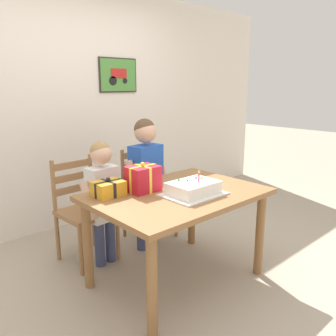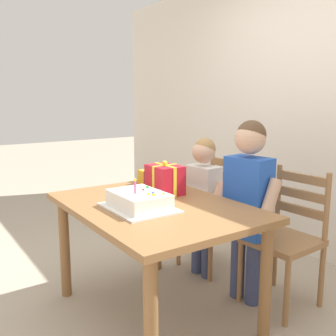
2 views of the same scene
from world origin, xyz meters
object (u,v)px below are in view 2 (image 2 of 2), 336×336
object	(u,v)px
chair_left	(215,211)
child_younger	(203,194)
birthday_cake	(139,201)
dining_table	(155,220)
chair_right	(286,237)
gift_box_red_large	(155,178)
gift_box_beside_cake	(165,180)
child_older	(248,194)

from	to	relation	value
chair_left	child_younger	distance (m)	0.29
birthday_cake	child_younger	bearing A→B (deg)	113.12
chair_left	birthday_cake	bearing A→B (deg)	-67.07
dining_table	chair_left	distance (m)	0.91
dining_table	chair_left	bearing A→B (deg)	113.94
chair_left	child_younger	size ratio (longest dim) A/B	0.84
birthday_cake	child_younger	xyz separation A→B (m)	(-0.32, 0.75, -0.13)
birthday_cake	chair_right	world-z (taller)	birthday_cake
child_younger	chair_right	bearing A→B (deg)	17.60
gift_box_red_large	gift_box_beside_cake	distance (m)	0.28
birthday_cake	gift_box_beside_cake	size ratio (longest dim) A/B	1.82
chair_right	chair_left	bearing A→B (deg)	-180.00
birthday_cake	child_older	size ratio (longest dim) A/B	0.35
gift_box_red_large	child_younger	world-z (taller)	child_younger
birthday_cake	child_older	bearing A→B (deg)	78.63
child_younger	chair_left	bearing A→B (deg)	112.23
child_older	gift_box_red_large	bearing A→B (deg)	-151.53
gift_box_red_large	chair_right	distance (m)	1.02
dining_table	gift_box_beside_cake	size ratio (longest dim) A/B	5.40
chair_left	chair_right	xyz separation A→B (m)	(0.72, 0.00, 0.00)
gift_box_red_large	gift_box_beside_cake	xyz separation A→B (m)	(0.26, -0.08, 0.04)
birthday_cake	chair_right	bearing A→B (deg)	71.45
dining_table	child_younger	bearing A→B (deg)	114.49
dining_table	gift_box_beside_cake	world-z (taller)	gift_box_beside_cake
chair_left	gift_box_beside_cake	bearing A→B (deg)	-73.22
gift_box_red_large	child_younger	distance (m)	0.40
gift_box_beside_cake	chair_right	world-z (taller)	gift_box_beside_cake
chair_left	dining_table	bearing A→B (deg)	-66.06
birthday_cake	chair_left	distance (m)	1.08
gift_box_red_large	chair_left	xyz separation A→B (m)	(0.07, 0.54, -0.33)
birthday_cake	gift_box_red_large	distance (m)	0.63
chair_left	chair_right	bearing A→B (deg)	0.00
gift_box_beside_cake	chair_left	distance (m)	0.75
dining_table	gift_box_red_large	bearing A→B (deg)	147.45
gift_box_red_large	child_older	xyz separation A→B (m)	(0.62, 0.34, -0.04)
chair_right	gift_box_red_large	bearing A→B (deg)	-145.67
chair_left	child_older	xyz separation A→B (m)	(0.55, -0.20, 0.29)
birthday_cake	gift_box_red_large	size ratio (longest dim) A/B	1.98
dining_table	child_older	size ratio (longest dim) A/B	1.05
chair_right	dining_table	bearing A→B (deg)	-113.64
child_younger	dining_table	bearing A→B (deg)	-65.51
child_older	child_younger	size ratio (longest dim) A/B	1.14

